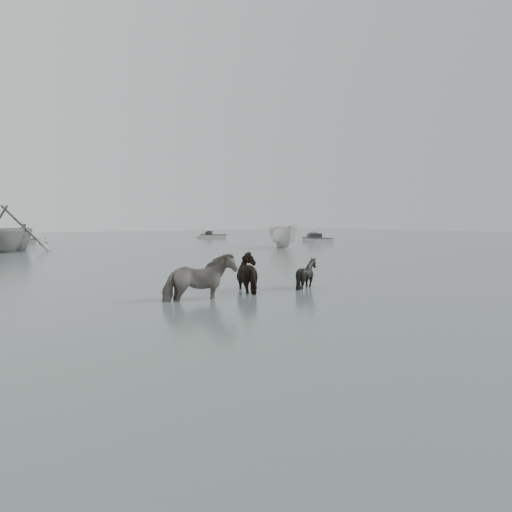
% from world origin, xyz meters
% --- Properties ---
extents(ground, '(140.00, 140.00, 0.00)m').
position_xyz_m(ground, '(0.00, 0.00, 0.00)').
color(ground, '#52625E').
rests_on(ground, ground).
extents(pony_pinto, '(1.88, 1.03, 1.52)m').
position_xyz_m(pony_pinto, '(-2.65, 1.12, 0.76)').
color(pony_pinto, black).
rests_on(pony_pinto, ground).
extents(pony_dark, '(1.33, 1.51, 1.42)m').
position_xyz_m(pony_dark, '(-0.56, 1.69, 0.71)').
color(pony_dark, black).
rests_on(pony_dark, ground).
extents(pony_black, '(1.21, 1.14, 1.09)m').
position_xyz_m(pony_black, '(1.02, 1.21, 0.54)').
color(pony_black, black).
rests_on(pony_black, ground).
extents(rowboat_trail, '(7.31, 7.50, 3.00)m').
position_xyz_m(rowboat_trail, '(-2.76, 24.38, 1.50)').
color(rowboat_trail, gray).
rests_on(rowboat_trail, ground).
extents(boat_small, '(3.61, 4.84, 1.76)m').
position_xyz_m(boat_small, '(13.57, 17.43, 0.88)').
color(boat_small, silver).
rests_on(boat_small, ground).
extents(skiff_port, '(3.35, 4.98, 0.75)m').
position_xyz_m(skiff_port, '(21.37, 22.21, 0.38)').
color(skiff_port, '#A7A9A7').
rests_on(skiff_port, ground).
extents(skiff_mid, '(4.45, 4.31, 0.75)m').
position_xyz_m(skiff_mid, '(0.29, 35.83, 0.38)').
color(skiff_mid, '#9B9D9B').
rests_on(skiff_mid, ground).
extents(skiff_star, '(4.02, 3.78, 0.75)m').
position_xyz_m(skiff_star, '(19.06, 35.57, 0.38)').
color(skiff_star, '#AFAFAA').
rests_on(skiff_star, ground).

